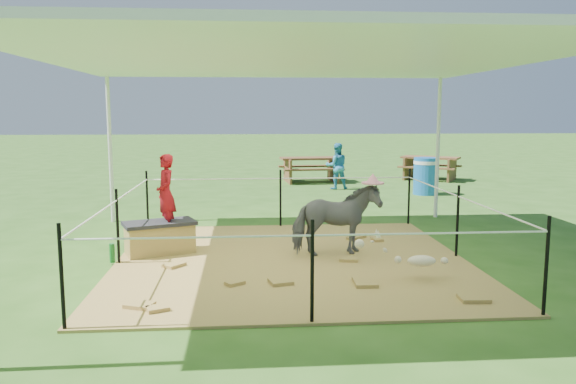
{
  "coord_description": "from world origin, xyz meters",
  "views": [
    {
      "loc": [
        -0.61,
        -7.24,
        1.96
      ],
      "look_at": [
        0.0,
        0.6,
        0.85
      ],
      "focal_mm": 35.0,
      "sensor_mm": 36.0,
      "label": 1
    }
  ],
  "objects": [
    {
      "name": "foal",
      "position": [
        1.44,
        -1.02,
        0.28
      ],
      "size": [
        0.93,
        0.55,
        0.5
      ],
      "primitive_type": null,
      "rotation": [
        0.0,
        0.0,
        -0.05
      ],
      "color": "beige",
      "rests_on": "hay_patch"
    },
    {
      "name": "picnic_table_near",
      "position": [
        1.27,
        8.6,
        0.35
      ],
      "size": [
        1.79,
        1.36,
        0.71
      ],
      "primitive_type": "cube",
      "rotation": [
        0.0,
        0.0,
        0.08
      ],
      "color": "brown",
      "rests_on": "ground"
    },
    {
      "name": "dark_cloth",
      "position": [
        -1.79,
        0.48,
        0.45
      ],
      "size": [
        1.07,
        0.81,
        0.05
      ],
      "primitive_type": "cube",
      "rotation": [
        0.0,
        0.0,
        0.37
      ],
      "color": "black",
      "rests_on": "straw_bale"
    },
    {
      "name": "picnic_table_far",
      "position": [
        4.87,
        8.89,
        0.34
      ],
      "size": [
        2.01,
        1.86,
        0.68
      ],
      "primitive_type": "cube",
      "rotation": [
        0.0,
        0.0,
        -0.55
      ],
      "color": "brown",
      "rests_on": "ground"
    },
    {
      "name": "ground",
      "position": [
        0.0,
        0.0,
        0.0
      ],
      "size": [
        90.0,
        90.0,
        0.0
      ],
      "primitive_type": "plane",
      "color": "#2D5919",
      "rests_on": "ground"
    },
    {
      "name": "rope_fence",
      "position": [
        0.0,
        -0.0,
        0.64
      ],
      "size": [
        4.54,
        4.54,
        1.0
      ],
      "color": "black",
      "rests_on": "ground"
    },
    {
      "name": "trash_barrel",
      "position": [
        3.75,
        5.93,
        0.45
      ],
      "size": [
        0.66,
        0.66,
        0.89
      ],
      "primitive_type": "cylinder",
      "rotation": [
        0.0,
        0.0,
        0.17
      ],
      "color": "#1761B2",
      "rests_on": "ground"
    },
    {
      "name": "canopy_tent",
      "position": [
        0.0,
        0.0,
        2.69
      ],
      "size": [
        6.3,
        6.3,
        2.9
      ],
      "color": "silver",
      "rests_on": "ground"
    },
    {
      "name": "pony",
      "position": [
        0.62,
        0.17,
        0.52
      ],
      "size": [
        1.23,
        0.7,
        0.98
      ],
      "primitive_type": "imported",
      "rotation": [
        0.0,
        0.0,
        1.72
      ],
      "color": "#4E4E53",
      "rests_on": "hay_patch"
    },
    {
      "name": "distant_person",
      "position": [
        1.77,
        7.06,
        0.6
      ],
      "size": [
        0.6,
        0.47,
        1.19
      ],
      "primitive_type": "imported",
      "rotation": [
        0.0,
        0.0,
        3.18
      ],
      "color": "#328ABD",
      "rests_on": "ground"
    },
    {
      "name": "pink_hat",
      "position": [
        0.62,
        0.17,
        1.08
      ],
      "size": [
        0.31,
        0.31,
        0.14
      ],
      "primitive_type": "cylinder",
      "color": "pink",
      "rests_on": "pony"
    },
    {
      "name": "woman",
      "position": [
        -1.69,
        0.48,
        0.97
      ],
      "size": [
        0.38,
        0.46,
        1.08
      ],
      "primitive_type": "imported",
      "rotation": [
        0.0,
        0.0,
        -1.2
      ],
      "color": "#A61019",
      "rests_on": "straw_bale"
    },
    {
      "name": "green_bottle",
      "position": [
        -2.34,
        0.03,
        0.15
      ],
      "size": [
        0.09,
        0.09,
        0.25
      ],
      "primitive_type": "cylinder",
      "rotation": [
        0.0,
        0.0,
        0.37
      ],
      "color": "#186D25",
      "rests_on": "hay_patch"
    },
    {
      "name": "straw_bale",
      "position": [
        -1.79,
        0.48,
        0.23
      ],
      "size": [
        1.0,
        0.74,
        0.4
      ],
      "primitive_type": "cube",
      "rotation": [
        0.0,
        0.0,
        0.37
      ],
      "color": "olive",
      "rests_on": "hay_patch"
    },
    {
      "name": "hay_patch",
      "position": [
        0.0,
        0.0,
        0.01
      ],
      "size": [
        4.6,
        4.6,
        0.03
      ],
      "primitive_type": "cube",
      "color": "brown",
      "rests_on": "ground"
    }
  ]
}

